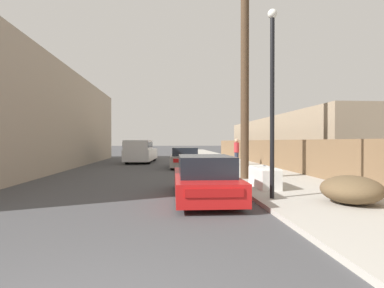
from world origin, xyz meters
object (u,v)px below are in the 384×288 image
at_px(car_parked_mid, 185,158).
at_px(brush_pile, 351,190).
at_px(parked_sports_car_red, 204,179).
at_px(utility_pole, 245,67).
at_px(pedestrian, 237,151).
at_px(discarded_fridge, 264,177).
at_px(street_lamp, 272,90).
at_px(pickup_truck, 141,151).

xyz_separation_m(car_parked_mid, brush_pile, (3.61, -12.02, -0.14)).
height_order(parked_sports_car_red, utility_pole, utility_pole).
bearing_deg(brush_pile, pedestrian, 90.49).
xyz_separation_m(discarded_fridge, street_lamp, (-0.41, -1.94, 2.66)).
bearing_deg(discarded_fridge, utility_pole, 91.52).
height_order(car_parked_mid, brush_pile, car_parked_mid).
relative_size(street_lamp, pedestrian, 2.99).
bearing_deg(pickup_truck, street_lamp, 111.68).
relative_size(car_parked_mid, pickup_truck, 0.72).
height_order(parked_sports_car_red, brush_pile, parked_sports_car_red).
bearing_deg(street_lamp, pedestrian, 81.87).
xyz_separation_m(car_parked_mid, utility_pole, (2.21, -6.76, 4.22)).
xyz_separation_m(pickup_truck, utility_pole, (5.47, -11.50, 3.95)).
height_order(discarded_fridge, brush_pile, discarded_fridge).
xyz_separation_m(brush_pile, pedestrian, (-0.11, 12.47, 0.55)).
bearing_deg(pickup_truck, pedestrian, 151.50).
bearing_deg(pickup_truck, discarded_fridge, 115.41).
height_order(discarded_fridge, pedestrian, pedestrian).
bearing_deg(discarded_fridge, pickup_truck, 112.01).
distance_m(parked_sports_car_red, pedestrian, 11.42).
bearing_deg(parked_sports_car_red, pedestrian, 73.04).
height_order(pickup_truck, street_lamp, street_lamp).
distance_m(street_lamp, brush_pile, 3.29).
bearing_deg(parked_sports_car_red, pickup_truck, 103.00).
xyz_separation_m(street_lamp, brush_pile, (1.77, -0.84, -2.65)).
distance_m(discarded_fridge, pedestrian, 9.79).
bearing_deg(car_parked_mid, parked_sports_car_red, -88.03).
distance_m(utility_pole, street_lamp, 4.75).
height_order(parked_sports_car_red, car_parked_mid, car_parked_mid).
bearing_deg(street_lamp, utility_pole, 85.32).
bearing_deg(street_lamp, parked_sports_car_red, 157.38).
height_order(brush_pile, pedestrian, pedestrian).
bearing_deg(parked_sports_car_red, car_parked_mid, 90.93).
relative_size(parked_sports_car_red, utility_pole, 0.50).
height_order(discarded_fridge, car_parked_mid, car_parked_mid).
distance_m(utility_pole, pedestrian, 8.26).
bearing_deg(car_parked_mid, street_lamp, -78.86).
distance_m(discarded_fridge, parked_sports_car_red, 2.51).
relative_size(utility_pole, street_lamp, 1.77).
height_order(car_parked_mid, utility_pole, utility_pole).
xyz_separation_m(utility_pole, street_lamp, (-0.36, -4.42, -1.72)).
distance_m(car_parked_mid, utility_pole, 8.27).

